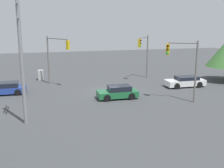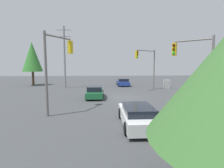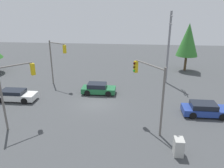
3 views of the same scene
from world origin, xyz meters
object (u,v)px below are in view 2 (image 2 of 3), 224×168
at_px(traffic_signal_cross, 195,61).
at_px(traffic_signal_aux, 57,60).
at_px(sedan_white, 138,115).
at_px(electrical_cabinet, 167,84).
at_px(traffic_signal_main, 147,62).
at_px(sedan_blue, 123,82).
at_px(sedan_green, 95,92).

bearing_deg(traffic_signal_cross, traffic_signal_aux, 42.72).
height_order(sedan_white, electrical_cabinet, electrical_cabinet).
xyz_separation_m(sedan_white, traffic_signal_main, (4.40, 14.89, 3.46)).
xyz_separation_m(traffic_signal_cross, traffic_signal_aux, (-10.75, -0.08, 0.09)).
height_order(traffic_signal_main, electrical_cabinet, traffic_signal_main).
xyz_separation_m(sedan_blue, traffic_signal_aux, (-7.11, -17.29, 3.43)).
distance_m(traffic_signal_cross, traffic_signal_aux, 10.76).
relative_size(sedan_blue, traffic_signal_aux, 0.73).
xyz_separation_m(traffic_signal_main, traffic_signal_cross, (0.82, -11.51, -0.12)).
relative_size(sedan_blue, sedan_white, 0.93).
distance_m(sedan_blue, traffic_signal_main, 7.24).
height_order(sedan_white, traffic_signal_main, traffic_signal_main).
xyz_separation_m(traffic_signal_main, traffic_signal_aux, (-9.93, -11.59, -0.03)).
bearing_deg(sedan_white, sedan_green, 107.82).
relative_size(sedan_green, electrical_cabinet, 3.13).
xyz_separation_m(sedan_blue, electrical_cabinet, (6.55, -3.73, 0.02)).
relative_size(sedan_white, electrical_cabinet, 3.59).
distance_m(sedan_green, electrical_cabinet, 13.48).
distance_m(sedan_blue, traffic_signal_aux, 19.01).
distance_m(sedan_white, electrical_cabinet, 18.73).
height_order(traffic_signal_cross, electrical_cabinet, traffic_signal_cross).
relative_size(sedan_green, traffic_signal_aux, 0.69).
bearing_deg(traffic_signal_cross, sedan_blue, -35.75).
bearing_deg(electrical_cabinet, sedan_white, -115.74).
bearing_deg(traffic_signal_main, traffic_signal_cross, 58.83).
relative_size(traffic_signal_aux, electrical_cabinet, 4.56).
height_order(sedan_white, traffic_signal_cross, traffic_signal_cross).
xyz_separation_m(traffic_signal_aux, electrical_cabinet, (13.66, 13.56, -3.41)).
relative_size(sedan_green, traffic_signal_cross, 0.70).
relative_size(sedan_green, traffic_signal_main, 0.69).
xyz_separation_m(sedan_blue, traffic_signal_cross, (3.64, -17.21, 3.34)).
relative_size(sedan_blue, traffic_signal_cross, 0.75).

